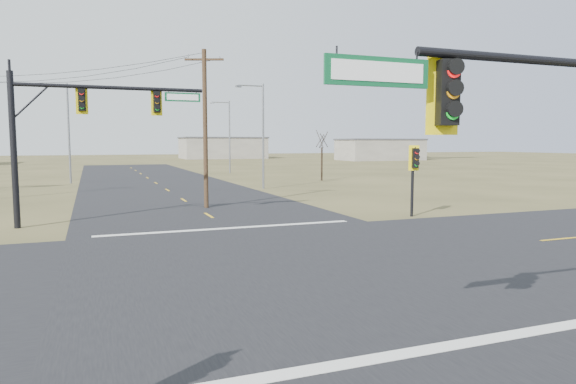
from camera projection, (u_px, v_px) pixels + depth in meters
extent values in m
plane|color=olive|center=(288.00, 264.00, 16.81)|extent=(320.00, 320.00, 0.00)
cube|color=black|center=(288.00, 264.00, 16.81)|extent=(160.00, 14.00, 0.02)
cube|color=black|center=(288.00, 264.00, 16.81)|extent=(14.00, 160.00, 0.02)
cube|color=silver|center=(428.00, 349.00, 9.84)|extent=(12.00, 0.40, 0.01)
cube|color=silver|center=(230.00, 228.00, 23.77)|extent=(12.00, 0.40, 0.01)
cube|color=#0B4F29|center=(378.00, 72.00, 7.81)|extent=(1.80, 0.05, 0.45)
cylinder|color=black|center=(14.00, 150.00, 23.61)|extent=(0.29, 0.29, 7.24)
cylinder|color=black|center=(112.00, 88.00, 24.90)|extent=(8.79, 0.19, 0.19)
cube|color=#0B4F29|center=(183.00, 97.00, 26.15)|extent=(1.80, 0.05, 0.45)
cylinder|color=black|center=(412.00, 182.00, 27.57)|extent=(0.16, 0.16, 3.69)
cylinder|color=#43321D|center=(205.00, 130.00, 30.85)|extent=(0.27, 0.27, 9.50)
cube|color=#43321D|center=(204.00, 59.00, 30.45)|extent=(2.20, 0.97, 0.12)
cylinder|color=slate|center=(263.00, 137.00, 43.71)|extent=(0.18, 0.18, 8.92)
cylinder|color=slate|center=(251.00, 86.00, 42.92)|extent=(2.14, 0.11, 0.11)
cube|color=slate|center=(238.00, 86.00, 42.55)|extent=(0.53, 0.34, 0.16)
cylinder|color=slate|center=(230.00, 137.00, 66.22)|extent=(0.19, 0.19, 9.28)
cylinder|color=slate|center=(221.00, 102.00, 65.39)|extent=(2.23, 0.11, 0.11)
cube|color=slate|center=(212.00, 103.00, 65.00)|extent=(0.56, 0.41, 0.17)
cylinder|color=slate|center=(69.00, 134.00, 49.42)|extent=(0.19, 0.19, 9.61)
cylinder|color=slate|center=(80.00, 86.00, 49.38)|extent=(2.31, 0.12, 0.12)
cube|color=slate|center=(93.00, 87.00, 49.81)|extent=(0.58, 0.41, 0.17)
cylinder|color=black|center=(322.00, 164.00, 53.58)|extent=(0.18, 0.18, 3.48)
cube|color=#A5A093|center=(223.00, 148.00, 127.67)|extent=(20.00, 12.00, 5.00)
cube|color=#A5A093|center=(380.00, 150.00, 115.23)|extent=(18.00, 10.00, 4.50)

